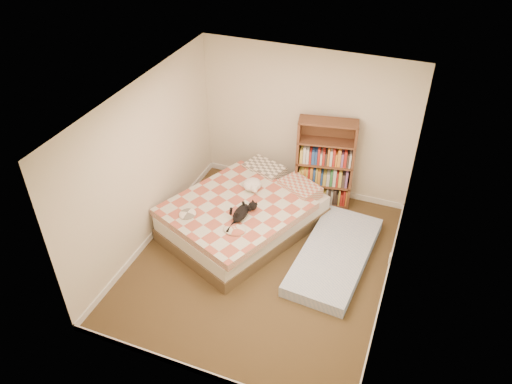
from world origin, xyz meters
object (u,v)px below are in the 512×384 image
(bookshelf, at_px, (324,173))
(floor_mattress, at_px, (335,255))
(bed, at_px, (245,213))
(black_cat, at_px, (242,212))
(white_dog, at_px, (253,185))

(bookshelf, distance_m, floor_mattress, 1.52)
(bed, distance_m, bookshelf, 1.49)
(bookshelf, height_order, black_cat, bookshelf)
(bed, height_order, bookshelf, bookshelf)
(black_cat, bearing_deg, white_dog, 125.21)
(bed, relative_size, white_dog, 7.76)
(bookshelf, height_order, white_dog, bookshelf)
(white_dog, bearing_deg, bookshelf, 50.46)
(bookshelf, bearing_deg, bed, -140.21)
(bed, distance_m, black_cat, 0.52)
(bookshelf, bearing_deg, black_cat, -129.29)
(bed, xyz_separation_m, black_cat, (0.11, -0.37, 0.34))
(floor_mattress, bearing_deg, bed, 176.28)
(floor_mattress, bearing_deg, bookshelf, 116.68)
(bed, bearing_deg, black_cat, -49.97)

